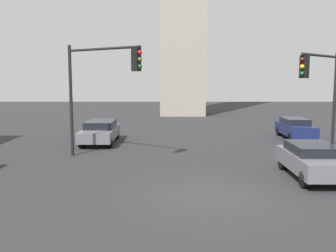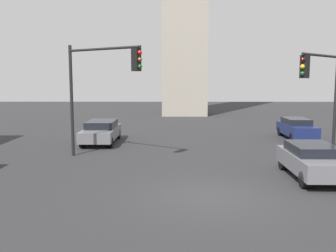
{
  "view_description": "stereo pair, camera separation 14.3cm",
  "coord_description": "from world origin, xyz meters",
  "views": [
    {
      "loc": [
        -1.43,
        -12.28,
        3.96
      ],
      "look_at": [
        -1.45,
        5.76,
        1.66
      ],
      "focal_mm": 40.17,
      "sensor_mm": 36.0,
      "label": 1
    },
    {
      "loc": [
        -1.29,
        -12.28,
        3.96
      ],
      "look_at": [
        -1.45,
        5.76,
        1.66
      ],
      "focal_mm": 40.17,
      "sensor_mm": 36.0,
      "label": 2
    }
  ],
  "objects": [
    {
      "name": "car_2",
      "position": [
        -5.61,
        10.59,
        0.72
      ],
      "size": [
        1.89,
        4.62,
        1.35
      ],
      "rotation": [
        0.0,
        0.0,
        -1.57
      ],
      "color": "slate",
      "rests_on": "ground_plane"
    },
    {
      "name": "car_4",
      "position": [
        4.35,
        2.41,
        0.73
      ],
      "size": [
        1.91,
        4.12,
        1.35
      ],
      "rotation": [
        0.0,
        0.0,
        -1.59
      ],
      "color": "slate",
      "rests_on": "ground_plane"
    },
    {
      "name": "ground_plane",
      "position": [
        0.0,
        0.0,
        0.0
      ],
      "size": [
        102.92,
        102.92,
        0.0
      ],
      "primitive_type": "plane",
      "color": "#2D2D30"
    },
    {
      "name": "traffic_light_0",
      "position": [
        5.8,
        5.6,
        3.77
      ],
      "size": [
        2.84,
        2.82,
        5.24
      ],
      "rotation": [
        0.0,
        0.0,
        -2.36
      ],
      "color": "black",
      "rests_on": "ground_plane"
    },
    {
      "name": "traffic_light_1",
      "position": [
        -4.64,
        5.58,
        4.03
      ],
      "size": [
        3.86,
        2.65,
        5.59
      ],
      "rotation": [
        0.0,
        0.0,
        -0.59
      ],
      "color": "black",
      "rests_on": "ground_plane"
    },
    {
      "name": "car_1",
      "position": [
        6.95,
        12.22,
        0.72
      ],
      "size": [
        1.68,
        4.07,
        1.34
      ],
      "rotation": [
        0.0,
        0.0,
        -1.58
      ],
      "color": "navy",
      "rests_on": "ground_plane"
    }
  ]
}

